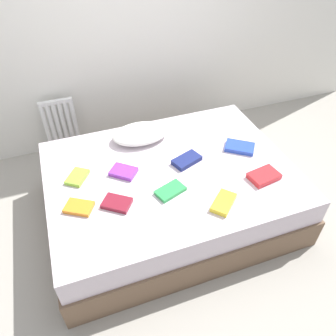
{
  "coord_description": "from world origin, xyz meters",
  "views": [
    {
      "loc": [
        -0.69,
        -1.85,
        2.27
      ],
      "look_at": [
        0.0,
        0.05,
        0.48
      ],
      "focal_mm": 35.06,
      "sensor_mm": 36.0,
      "label": 1
    }
  ],
  "objects_px": {
    "radiator": "(60,123)",
    "textbook_lime": "(77,177)",
    "textbook_blue": "(240,147)",
    "textbook_green": "(170,191)",
    "textbook_purple": "(123,172)",
    "textbook_orange": "(79,207)",
    "bed": "(170,192)",
    "textbook_yellow": "(224,203)",
    "textbook_navy": "(187,160)",
    "textbook_red": "(264,176)",
    "pillow": "(141,134)",
    "textbook_maroon": "(117,203)"
  },
  "relations": [
    {
      "from": "radiator",
      "to": "textbook_blue",
      "type": "bearing_deg",
      "value": -38.68
    },
    {
      "from": "radiator",
      "to": "pillow",
      "type": "distance_m",
      "value": 0.99
    },
    {
      "from": "radiator",
      "to": "textbook_purple",
      "type": "bearing_deg",
      "value": -70.09
    },
    {
      "from": "textbook_purple",
      "to": "textbook_green",
      "type": "bearing_deg",
      "value": -9.13
    },
    {
      "from": "textbook_yellow",
      "to": "textbook_purple",
      "type": "bearing_deg",
      "value": 94.14
    },
    {
      "from": "radiator",
      "to": "pillow",
      "type": "height_order",
      "value": "radiator"
    },
    {
      "from": "textbook_blue",
      "to": "textbook_orange",
      "type": "bearing_deg",
      "value": -134.39
    },
    {
      "from": "textbook_green",
      "to": "textbook_maroon",
      "type": "bearing_deg",
      "value": 158.76
    },
    {
      "from": "textbook_blue",
      "to": "textbook_purple",
      "type": "relative_size",
      "value": 1.24
    },
    {
      "from": "bed",
      "to": "textbook_navy",
      "type": "relative_size",
      "value": 8.49
    },
    {
      "from": "textbook_blue",
      "to": "textbook_green",
      "type": "relative_size",
      "value": 1.12
    },
    {
      "from": "textbook_purple",
      "to": "textbook_lime",
      "type": "relative_size",
      "value": 1.05
    },
    {
      "from": "textbook_blue",
      "to": "textbook_purple",
      "type": "height_order",
      "value": "same"
    },
    {
      "from": "bed",
      "to": "pillow",
      "type": "relative_size",
      "value": 3.94
    },
    {
      "from": "textbook_purple",
      "to": "textbook_yellow",
      "type": "distance_m",
      "value": 0.82
    },
    {
      "from": "pillow",
      "to": "textbook_red",
      "type": "bearing_deg",
      "value": -47.55
    },
    {
      "from": "radiator",
      "to": "textbook_orange",
      "type": "height_order",
      "value": "radiator"
    },
    {
      "from": "pillow",
      "to": "textbook_orange",
      "type": "relative_size",
      "value": 2.62
    },
    {
      "from": "textbook_blue",
      "to": "textbook_lime",
      "type": "relative_size",
      "value": 1.31
    },
    {
      "from": "textbook_green",
      "to": "textbook_blue",
      "type": "bearing_deg",
      "value": 1.63
    },
    {
      "from": "radiator",
      "to": "textbook_navy",
      "type": "bearing_deg",
      "value": -51.18
    },
    {
      "from": "textbook_maroon",
      "to": "textbook_yellow",
      "type": "height_order",
      "value": "textbook_yellow"
    },
    {
      "from": "bed",
      "to": "textbook_red",
      "type": "distance_m",
      "value": 0.79
    },
    {
      "from": "pillow",
      "to": "textbook_purple",
      "type": "relative_size",
      "value": 2.57
    },
    {
      "from": "textbook_blue",
      "to": "textbook_orange",
      "type": "relative_size",
      "value": 1.27
    },
    {
      "from": "textbook_purple",
      "to": "textbook_yellow",
      "type": "relative_size",
      "value": 0.88
    },
    {
      "from": "textbook_lime",
      "to": "textbook_yellow",
      "type": "xyz_separation_m",
      "value": [
        0.95,
        -0.63,
        0.0
      ]
    },
    {
      "from": "textbook_purple",
      "to": "textbook_green",
      "type": "height_order",
      "value": "textbook_purple"
    },
    {
      "from": "pillow",
      "to": "textbook_navy",
      "type": "bearing_deg",
      "value": -59.16
    },
    {
      "from": "textbook_lime",
      "to": "textbook_maroon",
      "type": "relative_size",
      "value": 0.94
    },
    {
      "from": "textbook_orange",
      "to": "textbook_red",
      "type": "height_order",
      "value": "textbook_red"
    },
    {
      "from": "textbook_maroon",
      "to": "textbook_orange",
      "type": "bearing_deg",
      "value": -155.26
    },
    {
      "from": "bed",
      "to": "textbook_maroon",
      "type": "relative_size",
      "value": 10.05
    },
    {
      "from": "pillow",
      "to": "textbook_orange",
      "type": "height_order",
      "value": "pillow"
    },
    {
      "from": "textbook_blue",
      "to": "textbook_green",
      "type": "height_order",
      "value": "textbook_blue"
    },
    {
      "from": "radiator",
      "to": "textbook_blue",
      "type": "relative_size",
      "value": 2.17
    },
    {
      "from": "textbook_blue",
      "to": "textbook_navy",
      "type": "relative_size",
      "value": 1.04
    },
    {
      "from": "textbook_green",
      "to": "bed",
      "type": "bearing_deg",
      "value": 50.65
    },
    {
      "from": "textbook_orange",
      "to": "bed",
      "type": "bearing_deg",
      "value": 43.97
    },
    {
      "from": "bed",
      "to": "textbook_blue",
      "type": "distance_m",
      "value": 0.72
    },
    {
      "from": "textbook_orange",
      "to": "textbook_green",
      "type": "xyz_separation_m",
      "value": [
        0.67,
        -0.07,
        -0.0
      ]
    },
    {
      "from": "textbook_navy",
      "to": "textbook_red",
      "type": "relative_size",
      "value": 1.02
    },
    {
      "from": "textbook_green",
      "to": "textbook_yellow",
      "type": "height_order",
      "value": "textbook_yellow"
    },
    {
      "from": "radiator",
      "to": "textbook_lime",
      "type": "height_order",
      "value": "radiator"
    },
    {
      "from": "textbook_blue",
      "to": "textbook_lime",
      "type": "distance_m",
      "value": 1.39
    },
    {
      "from": "textbook_lime",
      "to": "textbook_blue",
      "type": "bearing_deg",
      "value": -58.98
    },
    {
      "from": "textbook_orange",
      "to": "textbook_red",
      "type": "relative_size",
      "value": 0.84
    },
    {
      "from": "pillow",
      "to": "textbook_maroon",
      "type": "height_order",
      "value": "pillow"
    },
    {
      "from": "textbook_blue",
      "to": "textbook_lime",
      "type": "height_order",
      "value": "textbook_blue"
    },
    {
      "from": "bed",
      "to": "textbook_green",
      "type": "bearing_deg",
      "value": -109.85
    }
  ]
}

